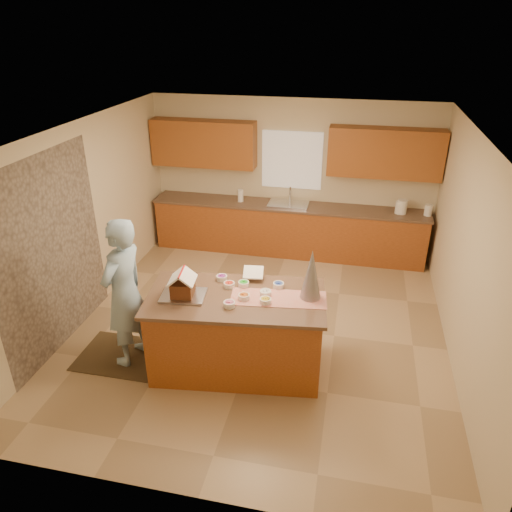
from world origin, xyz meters
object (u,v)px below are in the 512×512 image
tinsel_tree (311,274)px  boy (124,293)px  island_base (237,334)px  gingerbread_house (183,286)px

tinsel_tree → boy: 2.23m
tinsel_tree → island_base: bearing=-169.3°
island_base → boy: 1.42m
island_base → boy: bearing=178.1°
island_base → gingerbread_house: bearing=-174.8°
island_base → tinsel_tree: bearing=3.7°
tinsel_tree → gingerbread_house: (-1.43, -0.29, -0.16)m
boy → gingerbread_house: 0.77m
tinsel_tree → gingerbread_house: size_ratio=1.77×
tinsel_tree → boy: bearing=-172.7°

